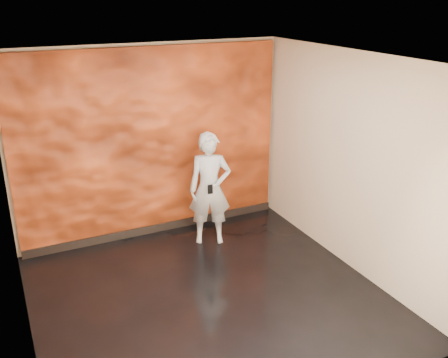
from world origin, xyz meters
TOP-DOWN VIEW (x-y plane):
  - room at (0.00, 0.00)m, footprint 4.02×4.02m
  - feature_wall at (0.00, 1.96)m, footprint 3.90×0.06m
  - baseboard at (0.00, 1.92)m, footprint 3.90×0.04m
  - man at (0.61, 1.31)m, footprint 0.70×0.59m
  - phone at (0.51, 1.07)m, footprint 0.07×0.02m

SIDE VIEW (x-z plane):
  - baseboard at x=0.00m, z-range 0.00..0.12m
  - man at x=0.61m, z-range 0.00..1.63m
  - phone at x=0.51m, z-range 0.85..0.98m
  - feature_wall at x=0.00m, z-range 0.00..2.75m
  - room at x=0.00m, z-range -0.01..2.81m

